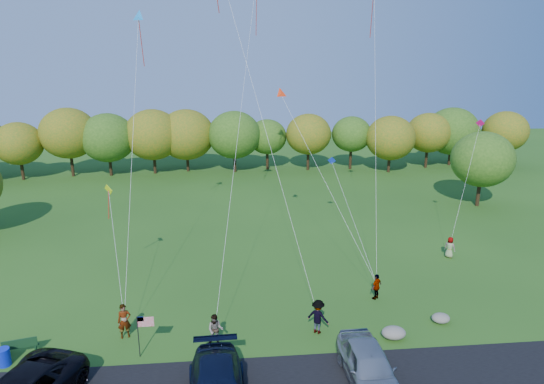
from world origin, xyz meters
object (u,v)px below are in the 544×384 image
Objects in this scene: flyer_b at (215,330)px; flyer_e at (450,247)px; minivan_silver at (369,366)px; flyer_c at (318,317)px; flyer_a at (124,321)px; park_bench at (21,346)px; flyer_d at (377,287)px; trash_barrel at (4,357)px.

flyer_b is 19.68m from flyer_e.
flyer_c reaches higher than minivan_silver.
minivan_silver is 16.90m from flyer_e.
flyer_a reaches higher than minivan_silver.
minivan_silver is at bearing 143.95° from flyer_c.
flyer_b is 0.88× the size of flyer_c.
flyer_a is 23.60m from flyer_e.
flyer_c is 1.22× the size of flyer_e.
flyer_b is 9.80m from park_bench.
minivan_silver is at bearing -39.73° from flyer_a.
flyer_c is 5.47m from flyer_d.
flyer_e is (11.65, 9.04, -0.17)m from flyer_c.
flyer_c is at bearing -3.24° from flyer_d.
flyer_b is 1.89× the size of trash_barrel.
flyer_c is (-1.52, 4.48, 0.02)m from minivan_silver.
trash_barrel is at bearing -164.68° from flyer_b.
minivan_silver is at bearing 97.58° from flyer_e.
flyer_d is (9.83, 3.94, -0.02)m from flyer_b.
flyer_e reaches higher than park_bench.
minivan_silver is 8.05m from flyer_b.
flyer_d is at bearing -2.43° from park_bench.
flyer_b is 1.02× the size of flyer_d.
flyer_a is at bearing -30.33° from flyer_d.
flyer_b is (-7.04, 3.91, -0.10)m from minivan_silver.
flyer_c is 15.34m from park_bench.
flyer_a reaches higher than flyer_d.
flyer_b reaches higher than flyer_e.
flyer_e is 1.77× the size of trash_barrel.
flyer_a reaches higher than flyer_e.
park_bench is (-19.63, -3.91, -0.35)m from flyer_d.
flyer_e is (17.18, 9.61, -0.05)m from flyer_b.
flyer_a is 1.14× the size of flyer_b.
flyer_c is at bearing -19.79° from flyer_a.
flyer_c is at bearing -11.68° from park_bench.
park_bench is at bearing 37.28° from flyer_c.
park_bench is (-4.96, -1.08, -0.48)m from flyer_a.
flyer_a is 10.38m from flyer_c.
flyer_d reaches higher than park_bench.
flyer_c is (5.52, 0.57, 0.12)m from flyer_b.
flyer_c is 1.17× the size of flyer_d.
flyer_a is 1.16× the size of flyer_d.
flyer_e is at bearing 51.91° from minivan_silver.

